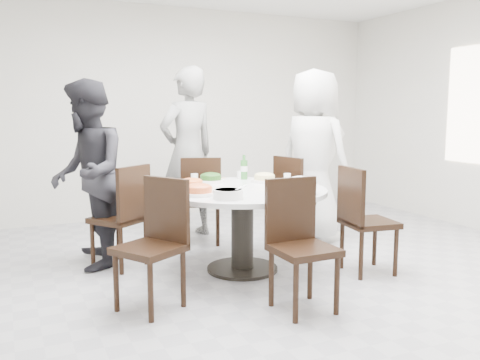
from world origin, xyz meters
name	(u,v)px	position (x,y,z in m)	size (l,w,h in m)	color
floor	(286,278)	(0.00, 0.00, 0.00)	(6.00, 6.00, 0.01)	#A3A3A8
wall_back	(176,113)	(0.00, 3.00, 1.40)	(6.00, 0.01, 2.80)	silver
dining_table	(242,230)	(-0.25, 0.35, 0.38)	(1.50, 1.50, 0.75)	silver
chair_ne	(300,200)	(0.73, 0.97, 0.47)	(0.42, 0.42, 0.95)	black
chair_n	(202,200)	(-0.24, 1.42, 0.47)	(0.42, 0.42, 0.95)	black
chair_nw	(119,216)	(-1.24, 0.92, 0.47)	(0.42, 0.42, 0.95)	black
chair_sw	(149,246)	(-1.25, -0.19, 0.47)	(0.42, 0.42, 0.95)	black
chair_s	(304,247)	(-0.25, -0.67, 0.47)	(0.42, 0.42, 0.95)	black
chair_se	(369,220)	(0.74, -0.18, 0.47)	(0.42, 0.42, 0.95)	black
diner_right	(314,156)	(0.92, 1.01, 0.94)	(0.92, 0.60, 1.88)	silver
diner_middle	(188,153)	(-0.28, 1.75, 0.96)	(0.70, 0.46, 1.92)	black
diner_left	(88,175)	(-1.48, 1.05, 0.86)	(0.84, 0.65, 1.72)	black
dish_greens	(211,179)	(-0.37, 0.83, 0.78)	(0.26, 0.26, 0.07)	white
dish_pale	(264,179)	(0.11, 0.62, 0.78)	(0.25, 0.25, 0.07)	white
dish_orange	(191,185)	(-0.66, 0.54, 0.78)	(0.26, 0.26, 0.07)	white
dish_redbrown	(293,185)	(0.17, 0.17, 0.78)	(0.26, 0.26, 0.06)	white
dish_tofu	(199,191)	(-0.73, 0.19, 0.79)	(0.29, 0.29, 0.08)	white
rice_bowl	(301,187)	(0.06, -0.12, 0.81)	(0.26, 0.26, 0.11)	silver
soup_bowl	(228,194)	(-0.57, -0.07, 0.79)	(0.24, 0.24, 0.07)	white
beverage_bottle	(244,167)	(0.02, 0.89, 0.87)	(0.07, 0.07, 0.25)	#2E732E
tea_cups	(216,176)	(-0.26, 0.95, 0.79)	(0.07, 0.07, 0.08)	white
chopsticks	(218,179)	(-0.23, 0.99, 0.76)	(0.24, 0.04, 0.01)	tan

